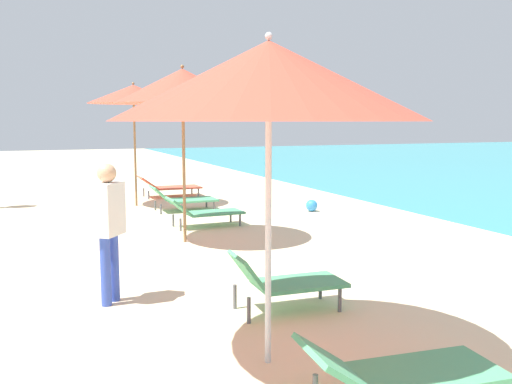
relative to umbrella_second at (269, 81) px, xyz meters
The scene contains 10 objects.
umbrella_second is the anchor object (origin of this frame).
lounger_second_shoreside 2.30m from the umbrella_second, 59.29° to the left, with size 1.18×0.60×0.63m.
lounger_second_inland 2.30m from the umbrella_second, 59.62° to the right, with size 1.47×0.69×0.50m.
umbrella_third 4.73m from the umbrella_second, 83.32° to the left, with size 2.14×2.14×2.82m.
lounger_third_shoreside 6.29m from the umbrella_second, 78.20° to the left, with size 1.41×0.63×0.57m.
umbrella_farthest 8.92m from the umbrella_second, 86.71° to the left, with size 2.06×2.06×2.81m.
lounger_farthest_shoreside 10.48m from the umbrella_second, 81.23° to the left, with size 1.58×0.73×0.56m.
lounger_farthest_inland 8.16m from the umbrella_second, 80.44° to the left, with size 1.41×0.70×0.57m.
person_walking_mid 2.60m from the umbrella_second, 116.10° to the left, with size 0.40×0.42×1.51m.
beach_ball 8.01m from the umbrella_second, 59.77° to the left, with size 0.26×0.26×0.26m, color #338CD8.
Camera 1 is at (-2.80, 0.15, 1.94)m, focal length 39.33 mm.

